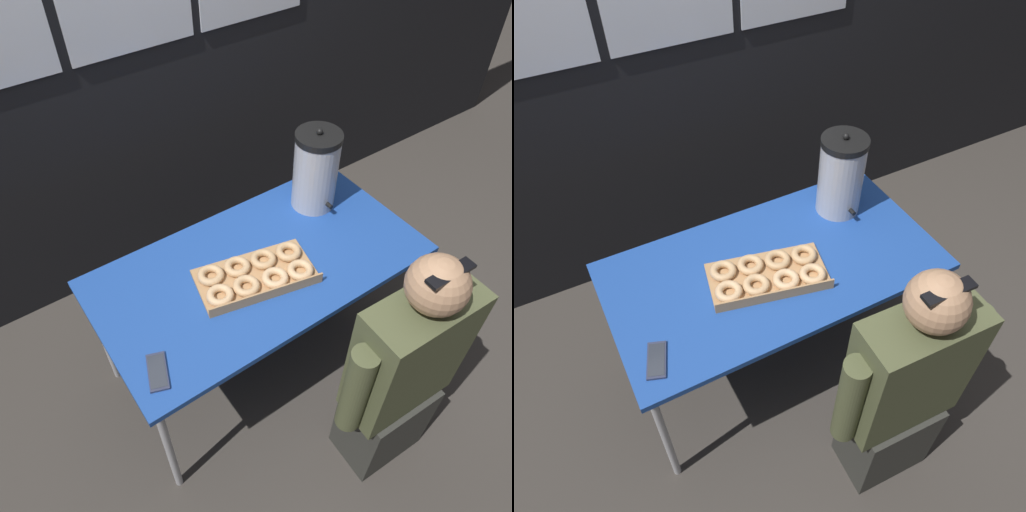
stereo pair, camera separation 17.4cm
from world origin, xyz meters
The scene contains 7 objects.
ground_plane centered at (0.00, 0.00, 0.00)m, with size 12.00×12.00×0.00m, color #3D3833.
back_wall centered at (0.00, 1.02, 1.30)m, with size 6.00×0.11×2.60m.
folding_table centered at (0.00, 0.00, 0.68)m, with size 1.40×0.74×0.72m.
donut_box centered at (-0.06, -0.06, 0.75)m, with size 0.53×0.35×0.05m.
coffee_urn centered at (0.44, 0.18, 0.91)m, with size 0.21×0.23×0.41m.
cell_phone centered at (-0.59, -0.22, 0.73)m, with size 0.12×0.17×0.01m.
person_seated centered at (0.18, -0.68, 0.58)m, with size 0.58×0.25×1.22m.
Camera 1 is at (-0.82, -1.15, 2.28)m, focal length 35.00 mm.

